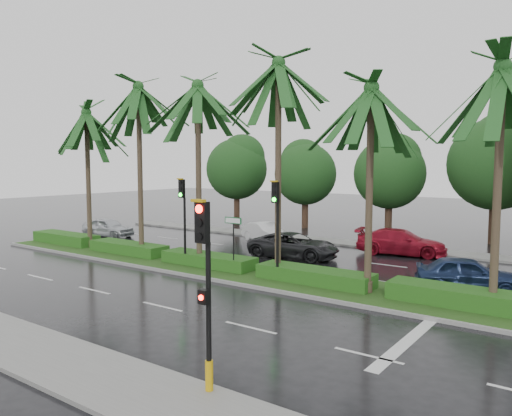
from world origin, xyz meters
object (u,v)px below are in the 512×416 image
Objects in this scene: street_sign at (233,231)px; car_red at (401,242)px; car_silver at (108,227)px; car_darkgrey at (294,245)px; signal_near at (206,288)px; car_white at (265,232)px; signal_median_left at (183,209)px; car_blue at (467,274)px.

street_sign reaches higher than car_red.
car_darkgrey reaches higher than car_silver.
car_silver is at bearing 95.29° from car_red.
signal_near reaches higher than car_white.
car_white is at bearing 99.18° from signal_median_left.
car_darkgrey is (4.50, -3.70, 0.06)m from car_white.
signal_median_left is 1.06× the size of car_blue.
street_sign is 10.89m from car_red.
signal_median_left is 6.74m from car_darkgrey.
car_silver is 24.43m from car_blue.
car_silver is at bearing 136.18° from car_white.
signal_median_left is 3.13m from street_sign.
car_silver is 1.01× the size of car_white.
street_sign is at bearing 125.34° from signal_near.
street_sign reaches higher than car_darkgrey.
car_darkgrey is (14.91, 0.90, 0.03)m from car_silver.
street_sign is 0.63× the size of car_blue.
car_silver is at bearing 163.19° from street_sign.
street_sign reaches higher than car_white.
car_blue is (9.50, -1.88, 0.00)m from car_darkgrey.
car_red reaches higher than car_white.
street_sign is 10.23m from car_blue.
car_blue reaches higher than car_silver.
car_darkgrey is at bearing 61.74° from signal_median_left.
car_darkgrey is at bearing 114.63° from signal_near.
car_darkgrey is (0.00, 5.40, -1.43)m from street_sign.
signal_near is at bearing 150.35° from car_blue.
street_sign is 10.26m from car_white.
street_sign is at bearing 171.80° from car_darkgrey.
signal_median_left is 1.10× the size of car_silver.
car_blue is at bearing 16.50° from signal_median_left.
signal_median_left is at bearing 87.42° from car_blue.
signal_median_left reaches higher than car_darkgrey.
signal_median_left reaches higher than street_sign.
car_blue is at bearing -99.54° from car_silver.
car_white is 0.77× the size of car_red.
street_sign is at bearing 91.26° from car_blue.
signal_near is at bearing -130.50° from car_silver.
car_silver is 11.38m from car_white.
signal_near is 0.87× the size of car_red.
car_red is (7.50, 10.00, -2.27)m from signal_median_left.
car_blue reaches higher than car_darkgrey.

